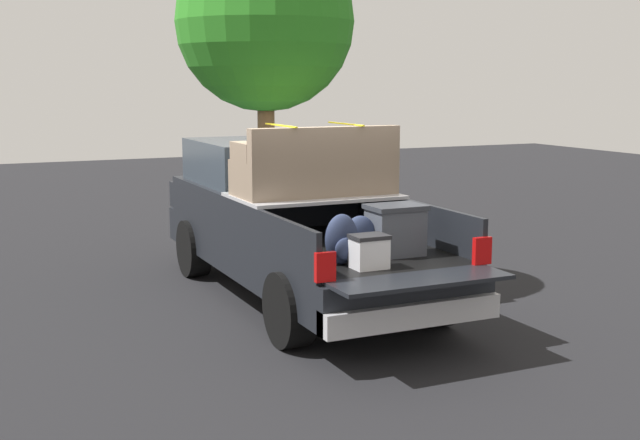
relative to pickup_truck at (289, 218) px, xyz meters
name	(u,v)px	position (x,y,z in m)	size (l,w,h in m)	color
ground_plane	(300,298)	(-0.37, 0.00, -0.97)	(40.00, 40.00, 0.00)	black
pickup_truck	(289,218)	(0.00, 0.00, 0.00)	(6.05, 2.06, 2.23)	black
tree_background	(265,24)	(0.30, 0.18, 2.48)	(2.27, 2.27, 4.61)	brown
trash_can	(350,213)	(2.74, -2.29, -0.48)	(0.60, 0.60, 0.98)	#3F4C66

